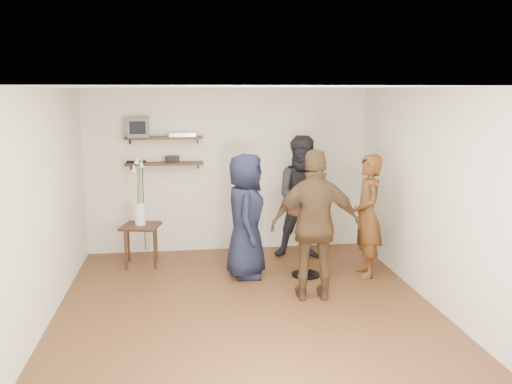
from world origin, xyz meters
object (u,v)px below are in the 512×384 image
at_px(drinks_table, 307,234).
at_px(person_plaid, 367,216).
at_px(person_dark, 304,198).
at_px(radio, 172,159).
at_px(crt_monitor, 138,127).
at_px(dvd_deck, 182,134).
at_px(person_navy, 246,216).
at_px(side_table, 141,231).
at_px(person_brown, 316,225).

relative_size(drinks_table, person_plaid, 0.55).
height_order(drinks_table, person_dark, person_dark).
height_order(radio, drinks_table, radio).
distance_m(radio, drinks_table, 2.45).
relative_size(crt_monitor, dvd_deck, 0.80).
bearing_deg(drinks_table, person_navy, 173.02).
height_order(side_table, person_dark, person_dark).
height_order(crt_monitor, person_plaid, crt_monitor).
distance_m(person_dark, person_navy, 1.23).
bearing_deg(person_navy, radio, 45.88).
height_order(dvd_deck, person_brown, dvd_deck).
distance_m(drinks_table, person_dark, 0.91).
bearing_deg(drinks_table, radio, 143.84).
bearing_deg(person_brown, radio, -45.49).
xyz_separation_m(dvd_deck, side_table, (-0.64, -0.56, -1.38)).
xyz_separation_m(crt_monitor, person_dark, (2.49, -0.51, -1.07)).
height_order(person_dark, person_brown, person_dark).
distance_m(person_plaid, person_dark, 1.15).
distance_m(crt_monitor, dvd_deck, 0.67).
bearing_deg(crt_monitor, radio, 0.00).
relative_size(crt_monitor, person_navy, 0.18).
height_order(person_plaid, person_dark, person_dark).
bearing_deg(radio, drinks_table, -36.16).
height_order(crt_monitor, dvd_deck, crt_monitor).
bearing_deg(person_dark, radio, 175.99).
xyz_separation_m(crt_monitor, dvd_deck, (0.66, 0.00, -0.12)).
distance_m(drinks_table, person_brown, 0.91).
distance_m(drinks_table, person_navy, 0.88).
relative_size(crt_monitor, side_table, 0.51).
relative_size(person_plaid, person_dark, 0.90).
height_order(crt_monitor, person_dark, crt_monitor).
bearing_deg(person_navy, person_plaid, -89.50).
bearing_deg(side_table, radio, 48.97).
relative_size(dvd_deck, person_dark, 0.21).
bearing_deg(dvd_deck, side_table, -139.25).
bearing_deg(person_brown, person_plaid, -135.13).
relative_size(person_navy, person_brown, 0.92).
distance_m(person_navy, person_brown, 1.21).
height_order(dvd_deck, person_plaid, dvd_deck).
bearing_deg(crt_monitor, person_dark, -11.66).
bearing_deg(radio, dvd_deck, 0.00).
relative_size(crt_monitor, person_brown, 0.17).
bearing_deg(person_navy, drinks_table, -90.00).
height_order(dvd_deck, drinks_table, dvd_deck).
bearing_deg(drinks_table, side_table, 161.23).
bearing_deg(person_dark, dvd_deck, 174.78).
bearing_deg(person_plaid, dvd_deck, -113.65).
relative_size(side_table, person_brown, 0.33).
bearing_deg(dvd_deck, person_plaid, -29.64).
bearing_deg(dvd_deck, person_brown, -53.87).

